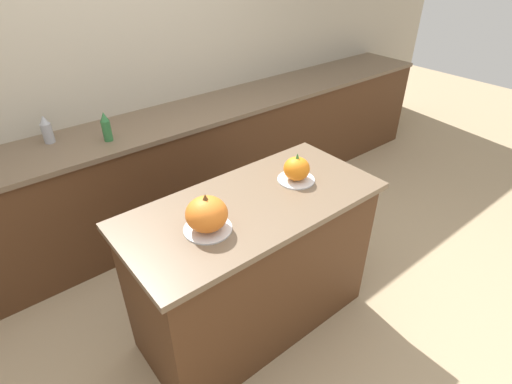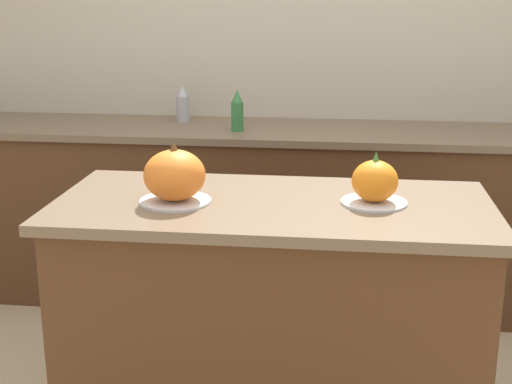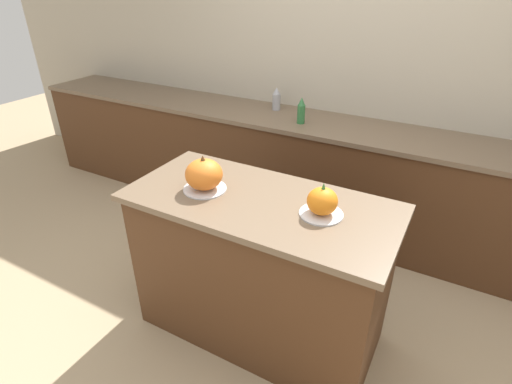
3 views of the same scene
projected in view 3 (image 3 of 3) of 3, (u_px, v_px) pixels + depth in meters
The scene contains 8 objects.
ground_plane at pixel (259, 327), 2.47m from camera, with size 12.00×12.00×0.00m, color tan.
wall_back at pixel (359, 71), 3.11m from camera, with size 8.00×0.06×2.50m.
kitchen_island at pixel (259, 270), 2.25m from camera, with size 1.41×0.66×0.92m.
back_counter at pixel (335, 179), 3.24m from camera, with size 6.00×0.60×0.91m.
pumpkin_cake_left at pixel (204, 175), 2.09m from camera, with size 0.23×0.23×0.20m.
pumpkin_cake_right at pixel (322, 202), 1.87m from camera, with size 0.21×0.21×0.17m.
bottle_tall at pixel (276, 99), 3.34m from camera, with size 0.07×0.07×0.19m.
bottle_short at pixel (301, 111), 3.03m from camera, with size 0.06×0.06×0.20m.
Camera 3 is at (0.83, -1.55, 1.94)m, focal length 28.00 mm.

